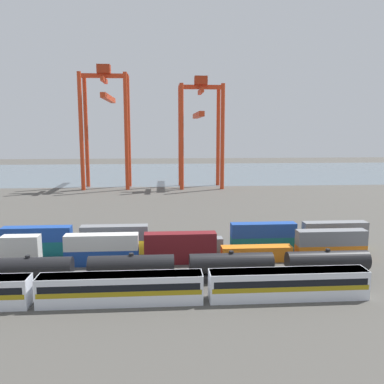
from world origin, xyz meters
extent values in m
plane|color=#4C4944|center=(0.00, 40.00, 0.00)|extent=(420.00, 420.00, 0.00)
cube|color=slate|center=(0.00, 142.81, 0.00)|extent=(400.00, 110.00, 0.01)
cube|color=silver|center=(-1.88, -21.01, 1.95)|extent=(21.18, 3.10, 3.90)
cube|color=#9E8414|center=(-1.88, -21.01, 1.85)|extent=(20.75, 3.14, 0.64)
cube|color=black|center=(-1.88, -21.01, 2.63)|extent=(20.33, 3.13, 0.90)
cube|color=slate|center=(-1.88, -21.01, 3.72)|extent=(20.96, 2.85, 0.36)
cube|color=silver|center=(20.20, -21.01, 1.95)|extent=(21.18, 3.10, 3.90)
cube|color=#9E8414|center=(20.20, -21.01, 1.85)|extent=(20.75, 3.14, 0.64)
cube|color=black|center=(20.20, -21.01, 2.63)|extent=(20.33, 3.13, 0.90)
cube|color=slate|center=(20.20, -21.01, 3.72)|extent=(20.96, 2.85, 0.36)
cube|color=#232326|center=(-15.83, -13.79, 0.55)|extent=(12.50, 2.50, 1.10)
cylinder|color=black|center=(-15.83, -13.79, 2.61)|extent=(12.50, 3.03, 3.03)
cylinder|color=black|center=(-15.83, -13.79, 4.31)|extent=(0.70, 0.70, 0.36)
cube|color=#232326|center=(-1.05, -13.79, 0.55)|extent=(12.50, 2.50, 1.10)
cylinder|color=black|center=(-1.05, -13.79, 2.61)|extent=(12.50, 3.03, 3.03)
cylinder|color=black|center=(-1.05, -13.79, 4.31)|extent=(0.70, 0.70, 0.36)
cube|color=#232326|center=(13.74, -13.79, 0.55)|extent=(12.50, 2.50, 1.10)
cylinder|color=black|center=(13.74, -13.79, 2.61)|extent=(12.50, 3.03, 3.03)
cylinder|color=black|center=(13.74, -13.79, 4.31)|extent=(0.70, 0.70, 0.36)
cube|color=#232326|center=(28.52, -13.79, 0.55)|extent=(12.50, 2.50, 1.10)
cylinder|color=black|center=(28.52, -13.79, 2.61)|extent=(12.50, 3.03, 3.03)
cylinder|color=black|center=(28.52, -13.79, 4.31)|extent=(0.70, 0.70, 0.36)
cube|color=silver|center=(-19.67, -5.23, 1.30)|extent=(6.04, 2.44, 2.60)
cube|color=silver|center=(-19.67, -5.23, 3.90)|extent=(6.04, 2.44, 2.60)
cube|color=#1C4299|center=(-6.58, -5.23, 1.30)|extent=(12.10, 2.44, 2.60)
cube|color=silver|center=(-6.58, -5.23, 3.90)|extent=(12.10, 2.44, 2.60)
cube|color=maroon|center=(6.50, -5.23, 1.30)|extent=(12.10, 2.44, 2.60)
cube|color=maroon|center=(6.50, -5.23, 3.90)|extent=(12.10, 2.44, 2.60)
cube|color=orange|center=(19.59, -5.23, 1.30)|extent=(12.10, 2.44, 2.60)
cube|color=orange|center=(32.68, -5.23, 1.30)|extent=(12.10, 2.44, 2.60)
cube|color=slate|center=(32.68, -5.23, 3.90)|extent=(12.10, 2.44, 2.60)
cube|color=#146066|center=(-18.90, 0.86, 1.30)|extent=(12.10, 2.44, 2.60)
cube|color=#1C4299|center=(-18.90, 0.86, 3.90)|extent=(12.10, 2.44, 2.60)
cube|color=gold|center=(-5.19, 0.86, 1.30)|extent=(12.10, 2.44, 2.60)
cube|color=slate|center=(-5.19, 0.86, 3.90)|extent=(12.10, 2.44, 2.60)
cube|color=slate|center=(8.53, 0.86, 1.30)|extent=(12.10, 2.44, 2.60)
cube|color=#146066|center=(22.25, 0.86, 1.30)|extent=(12.10, 2.44, 2.60)
cube|color=#1C4299|center=(22.25, 0.86, 3.90)|extent=(12.10, 2.44, 2.60)
cube|color=gold|center=(35.97, 0.86, 1.30)|extent=(12.10, 2.44, 2.60)
cube|color=slate|center=(35.97, 0.86, 3.90)|extent=(12.10, 2.44, 2.60)
cylinder|color=red|center=(-25.99, 81.24, 21.51)|extent=(1.50, 1.50, 43.01)
cylinder|color=red|center=(-9.58, 81.24, 21.51)|extent=(1.50, 1.50, 43.01)
cylinder|color=red|center=(-25.99, 91.22, 21.51)|extent=(1.50, 1.50, 43.01)
cylinder|color=red|center=(-9.58, 91.22, 21.51)|extent=(1.50, 1.50, 43.01)
cube|color=red|center=(-17.78, 86.23, 42.21)|extent=(18.00, 1.20, 1.60)
cube|color=red|center=(-17.78, 86.23, 40.61)|extent=(1.20, 11.58, 1.60)
cube|color=red|center=(-17.78, 97.43, 34.90)|extent=(2.00, 32.01, 2.00)
cube|color=#9F2C14|center=(-17.78, 86.23, 44.61)|extent=(4.80, 4.00, 3.20)
cylinder|color=red|center=(10.82, 80.29, 19.59)|extent=(1.50, 1.50, 39.18)
cylinder|color=red|center=(26.12, 80.29, 19.59)|extent=(1.50, 1.50, 39.18)
cylinder|color=red|center=(10.82, 92.18, 19.59)|extent=(1.50, 1.50, 39.18)
cylinder|color=red|center=(26.12, 92.18, 19.59)|extent=(1.50, 1.50, 39.18)
cube|color=red|center=(18.47, 86.23, 38.38)|extent=(16.90, 1.20, 1.60)
cube|color=red|center=(18.47, 86.23, 36.78)|extent=(1.20, 13.49, 1.60)
cube|color=red|center=(18.47, 97.95, 28.29)|extent=(2.00, 33.49, 2.00)
cube|color=#9F2C14|center=(18.47, 86.23, 40.78)|extent=(4.80, 4.00, 3.20)
camera|label=1|loc=(3.69, -71.56, 22.33)|focal=38.02mm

